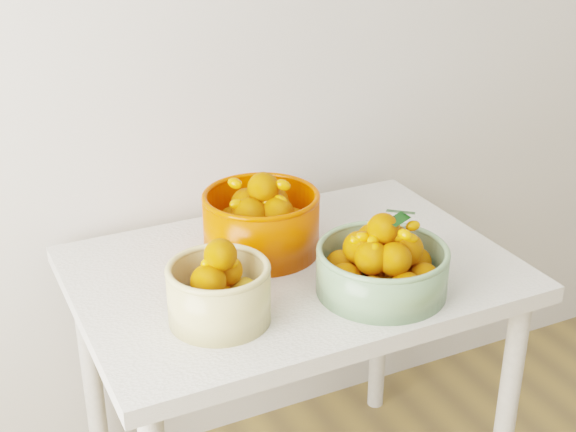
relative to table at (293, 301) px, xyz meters
name	(u,v)px	position (x,y,z in m)	size (l,w,h in m)	color
table	(293,301)	(0.00, 0.00, 0.00)	(1.00, 0.70, 0.75)	silver
bowl_cream	(219,290)	(-0.24, -0.14, 0.17)	(0.23, 0.23, 0.18)	#D1BC7B
bowl_green	(382,265)	(0.12, -0.19, 0.16)	(0.36, 0.36, 0.19)	gray
bowl_orange	(261,221)	(-0.03, 0.10, 0.18)	(0.35, 0.35, 0.20)	#E23A00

